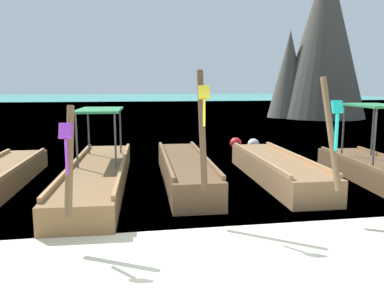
# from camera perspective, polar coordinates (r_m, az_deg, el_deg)

# --- Properties ---
(ground) EXTENTS (120.00, 120.00, 0.00)m
(ground) POSITION_cam_1_polar(r_m,az_deg,el_deg) (5.73, 6.12, -17.72)
(ground) COLOR beige
(sea_water) EXTENTS (120.00, 120.00, 0.00)m
(sea_water) POSITION_cam_1_polar(r_m,az_deg,el_deg) (66.53, -8.30, 6.37)
(sea_water) COLOR #2DB29E
(sea_water) RESTS_ON ground
(longtail_boat_violet_ribbon) EXTENTS (1.63, 7.29, 2.24)m
(longtail_boat_violet_ribbon) POSITION_cam_1_polar(r_m,az_deg,el_deg) (10.07, -13.82, -4.30)
(longtail_boat_violet_ribbon) COLOR brown
(longtail_boat_violet_ribbon) RESTS_ON ground
(longtail_boat_yellow_ribbon) EXTENTS (1.26, 5.84, 2.85)m
(longtail_boat_yellow_ribbon) POSITION_cam_1_polar(r_m,az_deg,el_deg) (10.12, -1.07, -3.91)
(longtail_boat_yellow_ribbon) COLOR brown
(longtail_boat_yellow_ribbon) RESTS_ON ground
(longtail_boat_turquoise_ribbon) EXTENTS (1.32, 5.87, 2.74)m
(longtail_boat_turquoise_ribbon) POSITION_cam_1_polar(r_m,az_deg,el_deg) (10.55, 12.54, -3.67)
(longtail_boat_turquoise_ribbon) COLOR olive
(longtail_boat_turquoise_ribbon) RESTS_ON ground
(karst_rock) EXTENTS (7.60, 6.78, 12.78)m
(karst_rock) POSITION_cam_1_polar(r_m,az_deg,el_deg) (32.97, 18.59, 14.37)
(karst_rock) COLOR #47443D
(karst_rock) RESTS_ON ground
(mooring_buoy_near) EXTENTS (0.47, 0.47, 0.47)m
(mooring_buoy_near) POSITION_cam_1_polar(r_m,az_deg,el_deg) (15.44, 9.16, -0.05)
(mooring_buoy_near) COLOR white
(mooring_buoy_near) RESTS_ON sea_water
(mooring_buoy_far) EXTENTS (0.47, 0.47, 0.47)m
(mooring_buoy_far) POSITION_cam_1_polar(r_m,az_deg,el_deg) (15.61, 6.54, 0.12)
(mooring_buoy_far) COLOR red
(mooring_buoy_far) RESTS_ON sea_water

